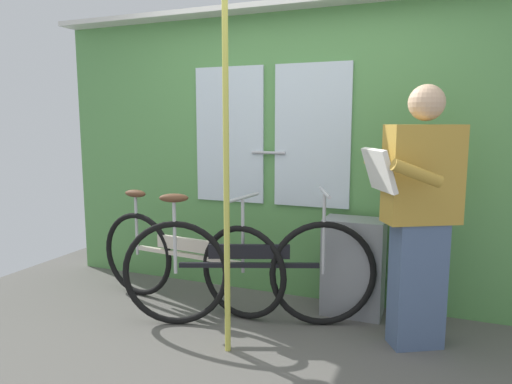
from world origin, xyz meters
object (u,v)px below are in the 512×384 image
passenger_reading_newspaper (419,213)px  trash_bin_by_wall (353,267)px  bicycle_near_door (186,259)px  bicycle_leaning_behind (248,270)px  handrail_pole (226,171)px

passenger_reading_newspaper → trash_bin_by_wall: 0.77m
bicycle_near_door → bicycle_leaning_behind: 0.59m
bicycle_leaning_behind → passenger_reading_newspaper: 1.19m
passenger_reading_newspaper → trash_bin_by_wall: passenger_reading_newspaper is taller
handrail_pole → bicycle_near_door: bearing=138.3°
bicycle_near_door → bicycle_leaning_behind: (0.58, -0.14, 0.03)m
bicycle_leaning_behind → handrail_pole: handrail_pole is taller
trash_bin_by_wall → bicycle_near_door: bearing=-164.7°
bicycle_leaning_behind → trash_bin_by_wall: (0.64, 0.48, -0.04)m
bicycle_near_door → handrail_pole: 1.11m
passenger_reading_newspaper → handrail_pole: 1.21m
bicycle_leaning_behind → handrail_pole: bearing=-106.8°
bicycle_near_door → passenger_reading_newspaper: bearing=5.1°
passenger_reading_newspaper → handrail_pole: size_ratio=0.73×
bicycle_near_door → trash_bin_by_wall: (1.22, 0.33, -0.01)m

